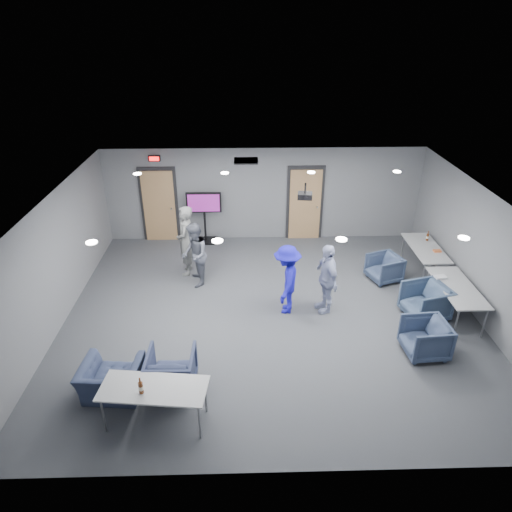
{
  "coord_description": "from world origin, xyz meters",
  "views": [
    {
      "loc": [
        -0.56,
        -8.39,
        5.85
      ],
      "look_at": [
        -0.32,
        0.5,
        1.2
      ],
      "focal_mm": 32.0,
      "sensor_mm": 36.0,
      "label": 1
    }
  ],
  "objects_px": {
    "table_right_b": "(457,288)",
    "table_front_left": "(154,390)",
    "chair_right_a": "(384,268)",
    "table_right_a": "(425,249)",
    "person_b": "(195,255)",
    "chair_front_b": "(112,380)",
    "chair_front_a": "(172,371)",
    "person_d": "(287,280)",
    "chair_right_b": "(425,301)",
    "projector": "(305,196)",
    "bottle_right": "(427,237)",
    "tv_stand": "(204,215)",
    "bottle_front": "(141,387)",
    "person_c": "(326,278)",
    "chair_right_c": "(425,338)",
    "person_a": "(186,241)"
  },
  "relations": [
    {
      "from": "tv_stand",
      "to": "table_right_b",
      "type": "bearing_deg",
      "value": -34.32
    },
    {
      "from": "person_c",
      "to": "table_right_b",
      "type": "height_order",
      "value": "person_c"
    },
    {
      "from": "table_right_a",
      "to": "tv_stand",
      "type": "height_order",
      "value": "tv_stand"
    },
    {
      "from": "table_right_b",
      "to": "table_front_left",
      "type": "relative_size",
      "value": 1.02
    },
    {
      "from": "chair_right_c",
      "to": "table_right_b",
      "type": "relative_size",
      "value": 0.45
    },
    {
      "from": "person_d",
      "to": "bottle_front",
      "type": "height_order",
      "value": "person_d"
    },
    {
      "from": "bottle_right",
      "to": "tv_stand",
      "type": "xyz_separation_m",
      "value": [
        -5.88,
        1.6,
        0.03
      ]
    },
    {
      "from": "person_a",
      "to": "chair_right_a",
      "type": "xyz_separation_m",
      "value": [
        4.94,
        -0.51,
        -0.57
      ]
    },
    {
      "from": "person_b",
      "to": "table_right_b",
      "type": "bearing_deg",
      "value": 66.36
    },
    {
      "from": "person_d",
      "to": "table_right_b",
      "type": "bearing_deg",
      "value": 97.18
    },
    {
      "from": "chair_front_a",
      "to": "chair_right_a",
      "type": "bearing_deg",
      "value": -141.27
    },
    {
      "from": "chair_right_a",
      "to": "tv_stand",
      "type": "height_order",
      "value": "tv_stand"
    },
    {
      "from": "person_c",
      "to": "chair_front_b",
      "type": "bearing_deg",
      "value": -72.32
    },
    {
      "from": "chair_right_a",
      "to": "table_right_b",
      "type": "xyz_separation_m",
      "value": [
        1.1,
        -1.56,
        0.35
      ]
    },
    {
      "from": "chair_front_a",
      "to": "person_d",
      "type": "bearing_deg",
      "value": -131.81
    },
    {
      "from": "chair_right_b",
      "to": "chair_front_b",
      "type": "relative_size",
      "value": 0.86
    },
    {
      "from": "bottle_front",
      "to": "projector",
      "type": "relative_size",
      "value": 0.83
    },
    {
      "from": "person_b",
      "to": "chair_right_b",
      "type": "xyz_separation_m",
      "value": [
        5.12,
        -1.55,
        -0.41
      ]
    },
    {
      "from": "person_b",
      "to": "chair_front_b",
      "type": "bearing_deg",
      "value": -25.58
    },
    {
      "from": "person_b",
      "to": "table_right_a",
      "type": "xyz_separation_m",
      "value": [
        5.77,
        0.4,
        -0.11
      ]
    },
    {
      "from": "chair_front_b",
      "to": "bottle_right",
      "type": "distance_m",
      "value": 8.39
    },
    {
      "from": "chair_right_b",
      "to": "table_right_b",
      "type": "relative_size",
      "value": 0.48
    },
    {
      "from": "person_d",
      "to": "chair_front_a",
      "type": "distance_m",
      "value": 3.27
    },
    {
      "from": "chair_right_a",
      "to": "projector",
      "type": "xyz_separation_m",
      "value": [
        -2.13,
        -0.4,
        2.07
      ]
    },
    {
      "from": "person_d",
      "to": "chair_right_b",
      "type": "distance_m",
      "value": 3.05
    },
    {
      "from": "table_right_a",
      "to": "projector",
      "type": "relative_size",
      "value": 4.93
    },
    {
      "from": "chair_front_b",
      "to": "table_right_b",
      "type": "height_order",
      "value": "table_right_b"
    },
    {
      "from": "person_c",
      "to": "chair_front_a",
      "type": "relative_size",
      "value": 1.92
    },
    {
      "from": "tv_stand",
      "to": "bottle_front",
      "type": "bearing_deg",
      "value": -93.98
    },
    {
      "from": "table_front_left",
      "to": "tv_stand",
      "type": "distance_m",
      "value": 6.76
    },
    {
      "from": "person_b",
      "to": "person_c",
      "type": "height_order",
      "value": "person_c"
    },
    {
      "from": "person_c",
      "to": "chair_right_a",
      "type": "xyz_separation_m",
      "value": [
        1.69,
        1.27,
        -0.48
      ]
    },
    {
      "from": "chair_right_c",
      "to": "bottle_front",
      "type": "distance_m",
      "value": 5.37
    },
    {
      "from": "chair_right_b",
      "to": "table_right_a",
      "type": "height_order",
      "value": "chair_right_b"
    },
    {
      "from": "person_b",
      "to": "bottle_right",
      "type": "distance_m",
      "value": 5.99
    },
    {
      "from": "bottle_front",
      "to": "bottle_right",
      "type": "xyz_separation_m",
      "value": [
        6.35,
        5.25,
        -0.01
      ]
    },
    {
      "from": "person_c",
      "to": "bottle_front",
      "type": "relative_size",
      "value": 5.54
    },
    {
      "from": "person_d",
      "to": "table_right_a",
      "type": "height_order",
      "value": "person_d"
    },
    {
      "from": "person_d",
      "to": "projector",
      "type": "relative_size",
      "value": 4.52
    },
    {
      "from": "person_b",
      "to": "person_a",
      "type": "bearing_deg",
      "value": -163.83
    },
    {
      "from": "person_c",
      "to": "chair_right_a",
      "type": "bearing_deg",
      "value": 113.08
    },
    {
      "from": "person_b",
      "to": "chair_front_b",
      "type": "height_order",
      "value": "person_b"
    },
    {
      "from": "person_c",
      "to": "table_front_left",
      "type": "xyz_separation_m",
      "value": [
        -3.23,
        -3.15,
        -0.13
      ]
    },
    {
      "from": "chair_right_a",
      "to": "table_right_a",
      "type": "distance_m",
      "value": 1.2
    },
    {
      "from": "table_front_left",
      "to": "bottle_front",
      "type": "relative_size",
      "value": 5.97
    },
    {
      "from": "person_b",
      "to": "bottle_front",
      "type": "height_order",
      "value": "person_b"
    },
    {
      "from": "person_a",
      "to": "chair_right_c",
      "type": "height_order",
      "value": "person_a"
    },
    {
      "from": "chair_right_b",
      "to": "chair_right_c",
      "type": "xyz_separation_m",
      "value": [
        -0.45,
        -1.24,
        -0.02
      ]
    },
    {
      "from": "person_d",
      "to": "projector",
      "type": "xyz_separation_m",
      "value": [
        0.42,
        0.88,
        1.61
      ]
    },
    {
      "from": "table_right_b",
      "to": "chair_right_a",
      "type": "bearing_deg",
      "value": 35.13
    }
  ]
}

